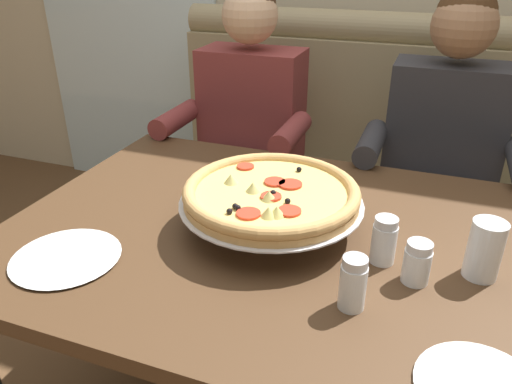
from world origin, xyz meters
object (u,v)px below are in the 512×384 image
at_px(booth_bench, 343,191).
at_px(shaker_parmesan, 353,287).
at_px(diner_right, 440,160).
at_px(plate_near_left, 66,255).
at_px(drinking_glass, 484,253).
at_px(dining_table, 277,257).
at_px(patio_chair, 190,74).
at_px(shaker_oregano, 384,243).
at_px(shaker_pepper_flakes, 417,265).
at_px(diner_left, 243,134).
at_px(pizza, 271,194).

xyz_separation_m(booth_bench, shaker_parmesan, (0.22, -1.18, 0.39)).
height_order(diner_right, plate_near_left, diner_right).
height_order(booth_bench, shaker_parmesan, booth_bench).
distance_m(diner_right, drinking_glass, 0.73).
relative_size(dining_table, patio_chair, 1.57).
xyz_separation_m(shaker_oregano, drinking_glass, (0.20, 0.02, 0.01)).
relative_size(plate_near_left, drinking_glass, 1.86).
relative_size(shaker_pepper_flakes, shaker_oregano, 0.86).
relative_size(booth_bench, diner_left, 1.29).
bearing_deg(plate_near_left, dining_table, 34.66).
relative_size(dining_table, plate_near_left, 5.50).
height_order(shaker_parmesan, patio_chair, patio_chair).
bearing_deg(shaker_pepper_flakes, patio_chair, 126.82).
height_order(pizza, plate_near_left, pizza).
height_order(shaker_pepper_flakes, shaker_parmesan, shaker_parmesan).
relative_size(plate_near_left, patio_chair, 0.29).
relative_size(shaker_pepper_flakes, shaker_parmesan, 0.83).
relative_size(shaker_oregano, drinking_glass, 0.84).
xyz_separation_m(shaker_pepper_flakes, drinking_glass, (0.13, 0.07, 0.02)).
distance_m(diner_left, pizza, 0.78).
height_order(dining_table, drinking_glass, drinking_glass).
bearing_deg(dining_table, diner_right, 61.96).
bearing_deg(shaker_oregano, diner_right, 81.58).
relative_size(booth_bench, drinking_glass, 12.51).
distance_m(pizza, plate_near_left, 0.50).
bearing_deg(patio_chair, diner_right, -40.90).
xyz_separation_m(booth_bench, pizza, (-0.02, -0.95, 0.44)).
height_order(diner_left, drinking_glass, diner_left).
bearing_deg(diner_right, pizza, -119.72).
distance_m(dining_table, shaker_parmesan, 0.34).
distance_m(pizza, shaker_pepper_flakes, 0.38).
relative_size(shaker_pepper_flakes, drinking_glass, 0.72).
bearing_deg(shaker_oregano, pizza, 169.28).
height_order(shaker_pepper_flakes, drinking_glass, drinking_glass).
xyz_separation_m(diner_left, plate_near_left, (-0.04, -0.98, 0.04)).
bearing_deg(booth_bench, pizza, -91.26).
relative_size(dining_table, shaker_oregano, 12.16).
xyz_separation_m(pizza, shaker_parmesan, (0.25, -0.23, -0.04)).
xyz_separation_m(shaker_oregano, patio_chair, (-1.67, 2.28, -0.26)).
distance_m(dining_table, drinking_glass, 0.49).
bearing_deg(booth_bench, diner_right, -35.69).
relative_size(dining_table, pizza, 2.98).
distance_m(shaker_pepper_flakes, patio_chair, 2.93).
distance_m(shaker_parmesan, drinking_glass, 0.31).
distance_m(shaker_parmesan, plate_near_left, 0.64).
bearing_deg(booth_bench, shaker_parmesan, -79.25).
height_order(dining_table, shaker_parmesan, shaker_parmesan).
height_order(diner_right, shaker_parmesan, diner_right).
xyz_separation_m(diner_left, shaker_pepper_flakes, (0.71, -0.79, 0.07)).
relative_size(diner_right, patio_chair, 1.48).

